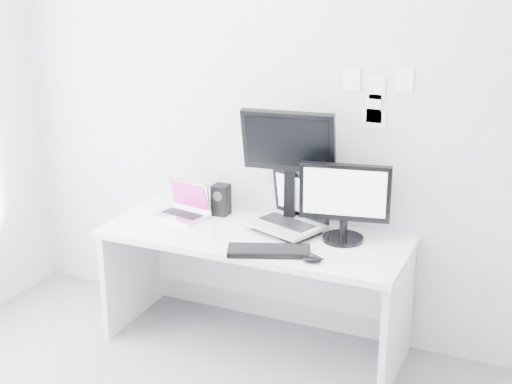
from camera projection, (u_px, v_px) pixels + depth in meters
back_wall at (278, 118)px, 4.38m from camera, size 3.60×0.00×3.60m
desk at (254, 291)px, 4.39m from camera, size 1.80×0.70×0.73m
macbook at (180, 200)px, 4.50m from camera, size 0.35×0.29×0.23m
speaker at (221, 200)px, 4.56m from camera, size 0.11×0.11×0.20m
dell_laptop at (285, 205)px, 4.25m from camera, size 0.50×0.44×0.34m
rear_monitor at (289, 168)px, 4.27m from camera, size 0.57×0.26×0.74m
samsung_monitor at (344, 202)px, 4.11m from camera, size 0.55×0.33×0.47m
keyboard at (269, 251)px, 4.00m from camera, size 0.48×0.31×0.03m
mouse at (312, 259)px, 3.88m from camera, size 0.12×0.09×0.04m
wall_note_0 at (352, 79)px, 4.12m from camera, size 0.10×0.00×0.14m
wall_note_1 at (377, 88)px, 4.07m from camera, size 0.09×0.00×0.13m
wall_note_2 at (404, 81)px, 4.00m from camera, size 0.10×0.00×0.14m
wall_note_3 at (372, 116)px, 4.13m from camera, size 0.11×0.00×0.08m
wall_note_4 at (376, 119)px, 4.13m from camera, size 0.12×0.00×0.10m
wall_note_5 at (374, 103)px, 4.10m from camera, size 0.08×0.00×0.10m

